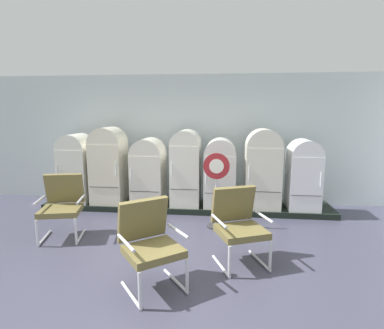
{
  "coord_description": "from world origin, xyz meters",
  "views": [
    {
      "loc": [
        0.82,
        -3.44,
        2.1
      ],
      "look_at": [
        0.16,
        2.75,
        1.02
      ],
      "focal_mm": 29.06,
      "sensor_mm": 36.0,
      "label": 1
    }
  ],
  "objects": [
    {
      "name": "refrigerator_1",
      "position": [
        -1.67,
        2.92,
        0.98
      ],
      "size": [
        0.68,
        0.69,
        1.63
      ],
      "color": "silver",
      "rests_on": "display_plinth"
    },
    {
      "name": "refrigerator_2",
      "position": [
        -0.8,
        2.94,
        0.86
      ],
      "size": [
        0.66,
        0.72,
        1.4
      ],
      "color": "silver",
      "rests_on": "display_plinth"
    },
    {
      "name": "ground",
      "position": [
        0.0,
        0.0,
        -0.03
      ],
      "size": [
        12.0,
        10.0,
        0.05
      ],
      "primitive_type": "cube",
      "color": "#3B3A4B"
    },
    {
      "name": "refrigerator_5",
      "position": [
        1.59,
        2.9,
        0.98
      ],
      "size": [
        0.71,
        0.64,
        1.62
      ],
      "color": "silver",
      "rests_on": "display_plinth"
    },
    {
      "name": "refrigerator_3",
      "position": [
        0.01,
        2.94,
        0.96
      ],
      "size": [
        0.6,
        0.73,
        1.59
      ],
      "color": "silver",
      "rests_on": "display_plinth"
    },
    {
      "name": "display_plinth",
      "position": [
        0.0,
        3.02,
        0.06
      ],
      "size": [
        6.14,
        0.95,
        0.12
      ],
      "primitive_type": "cube",
      "color": "black",
      "rests_on": "ground"
    },
    {
      "name": "armchair_center",
      "position": [
        -0.05,
        -0.03,
        0.58
      ],
      "size": [
        0.91,
        0.92,
        1.05
      ],
      "color": "silver",
      "rests_on": "ground"
    },
    {
      "name": "refrigerator_0",
      "position": [
        -2.41,
        2.93,
        0.91
      ],
      "size": [
        0.62,
        0.71,
        1.49
      ],
      "color": "silver",
      "rests_on": "display_plinth"
    },
    {
      "name": "sign_stand",
      "position": [
        0.68,
        1.96,
        0.67
      ],
      "size": [
        0.46,
        0.32,
        1.37
      ],
      "color": "#2D2D30",
      "rests_on": "ground"
    },
    {
      "name": "armchair_left",
      "position": [
        -1.86,
        1.28,
        0.58
      ],
      "size": [
        0.78,
        0.81,
        1.05
      ],
      "color": "silver",
      "rests_on": "ground"
    },
    {
      "name": "armchair_right",
      "position": [
        1.02,
        0.7,
        0.58
      ],
      "size": [
        0.85,
        0.87,
        1.05
      ],
      "color": "silver",
      "rests_on": "ground"
    },
    {
      "name": "refrigerator_6",
      "position": [
        2.41,
        2.92,
        0.87
      ],
      "size": [
        0.62,
        0.69,
        1.41
      ],
      "color": "white",
      "rests_on": "display_plinth"
    },
    {
      "name": "refrigerator_4",
      "position": [
        0.72,
        2.92,
        0.87
      ],
      "size": [
        0.64,
        0.68,
        1.42
      ],
      "color": "silver",
      "rests_on": "display_plinth"
    },
    {
      "name": "back_wall",
      "position": [
        0.0,
        3.66,
        1.46
      ],
      "size": [
        11.76,
        0.12,
        2.9
      ],
      "color": "#B6BFC2",
      "rests_on": "ground"
    }
  ]
}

